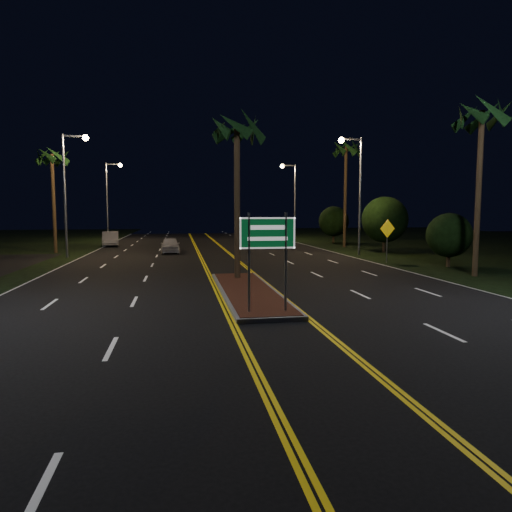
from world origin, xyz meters
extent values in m
plane|color=black|center=(0.00, 0.00, 0.00)|extent=(120.00, 120.00, 0.00)
cube|color=gray|center=(0.00, 7.00, 0.07)|extent=(2.25, 10.25, 0.15)
cube|color=#592819|center=(0.00, 7.00, 0.16)|extent=(2.00, 10.00, 0.02)
cylinder|color=gray|center=(-0.60, 2.80, 1.75)|extent=(0.08, 0.08, 3.20)
cylinder|color=gray|center=(0.60, 2.80, 1.75)|extent=(0.08, 0.08, 3.20)
cube|color=#07471E|center=(0.00, 2.80, 2.70)|extent=(1.80, 0.04, 1.00)
cube|color=white|center=(0.00, 2.77, 2.70)|extent=(1.80, 0.01, 1.00)
cylinder|color=gray|center=(-11.00, 24.00, 4.50)|extent=(0.18, 0.18, 9.00)
cube|color=gray|center=(-10.20, 24.00, 8.85)|extent=(1.60, 0.12, 0.12)
sphere|color=#FFC172|center=(-9.40, 24.00, 8.75)|extent=(0.44, 0.44, 0.44)
cylinder|color=gray|center=(-11.00, 44.00, 4.50)|extent=(0.18, 0.18, 9.00)
cube|color=gray|center=(-10.20, 44.00, 8.85)|extent=(1.60, 0.12, 0.12)
sphere|color=#FFC172|center=(-9.40, 44.00, 8.75)|extent=(0.44, 0.44, 0.44)
cylinder|color=gray|center=(11.00, 22.00, 4.50)|extent=(0.18, 0.18, 9.00)
cube|color=gray|center=(10.20, 22.00, 8.85)|extent=(1.60, 0.12, 0.12)
sphere|color=#FFC172|center=(9.40, 22.00, 8.75)|extent=(0.44, 0.44, 0.44)
cylinder|color=gray|center=(11.00, 42.00, 4.50)|extent=(0.18, 0.18, 9.00)
cube|color=gray|center=(10.20, 42.00, 8.85)|extent=(1.60, 0.12, 0.12)
sphere|color=#FFC172|center=(9.40, 42.00, 8.75)|extent=(0.44, 0.44, 0.44)
cylinder|color=#382819|center=(0.00, 10.50, 3.75)|extent=(0.28, 0.28, 7.50)
cylinder|color=#382819|center=(-12.80, 28.00, 4.00)|extent=(0.28, 0.28, 8.00)
cylinder|color=#382819|center=(12.50, 10.00, 4.25)|extent=(0.28, 0.28, 8.50)
cylinder|color=#382819|center=(12.80, 30.00, 4.75)|extent=(0.28, 0.28, 9.50)
cylinder|color=#382819|center=(13.50, 14.00, 0.45)|extent=(0.24, 0.24, 0.90)
sphere|color=black|center=(13.50, 14.00, 1.95)|extent=(2.70, 2.70, 2.70)
cylinder|color=#382819|center=(14.00, 24.00, 0.63)|extent=(0.24, 0.24, 1.26)
sphere|color=black|center=(14.00, 24.00, 2.73)|extent=(3.78, 3.78, 3.78)
cylinder|color=#382819|center=(13.80, 36.00, 0.54)|extent=(0.24, 0.24, 1.08)
sphere|color=black|center=(13.80, 36.00, 2.34)|extent=(3.24, 3.24, 3.24)
imported|color=silver|center=(-3.52, 26.65, 0.74)|extent=(2.05, 4.52, 1.49)
imported|color=silver|center=(-9.50, 35.37, 0.83)|extent=(2.78, 5.23, 1.67)
cylinder|color=gray|center=(10.80, 16.78, 1.25)|extent=(0.07, 0.07, 2.49)
cube|color=#D4A30B|center=(10.80, 16.76, 2.27)|extent=(1.17, 0.35, 1.20)
camera|label=1|loc=(-2.79, -11.47, 3.38)|focal=32.00mm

